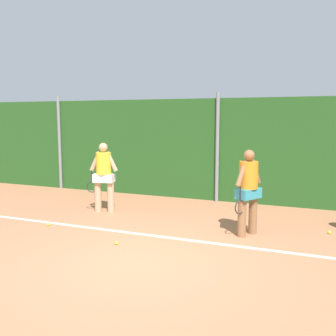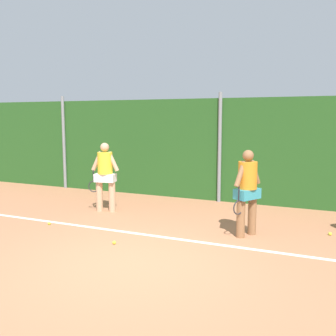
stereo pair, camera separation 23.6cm
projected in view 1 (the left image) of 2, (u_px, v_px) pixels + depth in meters
ground_plane at (171, 236)px, 7.60m from camera, size 28.22×28.22×0.00m
hedge_fence_backdrop at (219, 150)px, 10.76m from camera, size 18.34×0.25×2.86m
fence_post_left at (60, 143)px, 12.56m from camera, size 0.10×0.10×3.01m
fence_post_center at (217, 148)px, 10.59m from camera, size 0.10×0.10×3.01m
court_baseline_paint at (169, 238)px, 7.51m from camera, size 13.40×0.10×0.01m
player_foreground_near at (248, 188)px, 7.57m from camera, size 0.50×0.73×1.71m
player_midcourt at (104, 174)px, 9.46m from camera, size 0.78×0.39×1.72m
tennis_ball_1 at (49, 224)px, 8.34m from camera, size 0.07×0.07×0.07m
tennis_ball_2 at (329, 232)px, 7.75m from camera, size 0.07×0.07×0.07m
tennis_ball_5 at (116, 243)px, 7.10m from camera, size 0.07×0.07×0.07m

